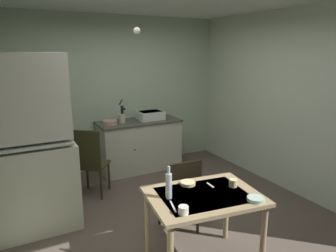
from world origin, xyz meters
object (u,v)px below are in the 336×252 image
(hutch_cabinet, at_px, (31,151))
(chair_far_side, at_px, (181,193))
(hand_pump, at_px, (122,112))
(teacup_cream, at_px, (183,210))
(dining_table, at_px, (203,205))
(chair_by_counter, at_px, (91,162))
(sink_basin, at_px, (150,115))
(glass_bottle, at_px, (169,185))
(mixing_bowl_counter, at_px, (110,123))
(serving_bowl_wide, at_px, (188,183))

(hutch_cabinet, bearing_deg, chair_far_side, -30.60)
(hand_pump, bearing_deg, teacup_cream, -100.28)
(dining_table, distance_m, chair_by_counter, 2.09)
(sink_basin, distance_m, glass_bottle, 2.80)
(hutch_cabinet, height_order, sink_basin, hutch_cabinet)
(mixing_bowl_counter, relative_size, glass_bottle, 0.78)
(sink_basin, xyz_separation_m, teacup_cream, (-1.04, -2.91, -0.17))
(serving_bowl_wide, bearing_deg, hutch_cabinet, 137.30)
(mixing_bowl_counter, height_order, teacup_cream, mixing_bowl_counter)
(chair_by_counter, distance_m, serving_bowl_wide, 1.85)
(hutch_cabinet, bearing_deg, teacup_cream, -59.50)
(serving_bowl_wide, bearing_deg, dining_table, -85.75)
(hutch_cabinet, bearing_deg, mixing_bowl_counter, 42.00)
(serving_bowl_wide, relative_size, glass_bottle, 0.50)
(mixing_bowl_counter, distance_m, chair_by_counter, 0.90)
(mixing_bowl_counter, relative_size, dining_table, 0.21)
(hutch_cabinet, relative_size, glass_bottle, 6.70)
(chair_by_counter, bearing_deg, chair_far_side, -63.96)
(sink_basin, height_order, serving_bowl_wide, sink_basin)
(chair_by_counter, xyz_separation_m, serving_bowl_wide, (0.55, -1.75, 0.25))
(hutch_cabinet, distance_m, serving_bowl_wide, 1.82)
(hutch_cabinet, height_order, glass_bottle, hutch_cabinet)
(hand_pump, distance_m, glass_bottle, 2.71)
(dining_table, height_order, chair_by_counter, chair_by_counter)
(hutch_cabinet, relative_size, serving_bowl_wide, 13.47)
(mixing_bowl_counter, distance_m, glass_bottle, 2.57)
(sink_basin, relative_size, hand_pump, 1.13)
(hutch_cabinet, height_order, dining_table, hutch_cabinet)
(mixing_bowl_counter, relative_size, serving_bowl_wide, 1.57)
(hutch_cabinet, bearing_deg, chair_by_counter, 33.63)
(chair_by_counter, bearing_deg, mixing_bowl_counter, 51.78)
(dining_table, relative_size, chair_far_side, 1.25)
(chair_by_counter, relative_size, serving_bowl_wide, 6.66)
(chair_by_counter, bearing_deg, glass_bottle, -82.90)
(glass_bottle, bearing_deg, chair_far_side, 50.33)
(sink_basin, relative_size, chair_far_side, 0.49)
(serving_bowl_wide, bearing_deg, hand_pump, 85.27)
(hutch_cabinet, distance_m, chair_far_side, 1.77)
(chair_far_side, distance_m, chair_by_counter, 1.55)
(chair_far_side, height_order, teacup_cream, chair_far_side)
(hand_pump, bearing_deg, chair_far_side, -91.93)
(hutch_cabinet, height_order, teacup_cream, hutch_cabinet)
(mixing_bowl_counter, bearing_deg, glass_bottle, -95.83)
(dining_table, xyz_separation_m, teacup_cream, (-0.35, -0.22, 0.14))
(hutch_cabinet, xyz_separation_m, mixing_bowl_counter, (1.29, 1.16, -0.04))
(mixing_bowl_counter, bearing_deg, serving_bowl_wide, -88.92)
(hand_pump, distance_m, mixing_bowl_counter, 0.30)
(hutch_cabinet, relative_size, dining_table, 1.82)
(hand_pump, bearing_deg, glass_bottle, -100.92)
(hand_pump, distance_m, chair_far_side, 2.20)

